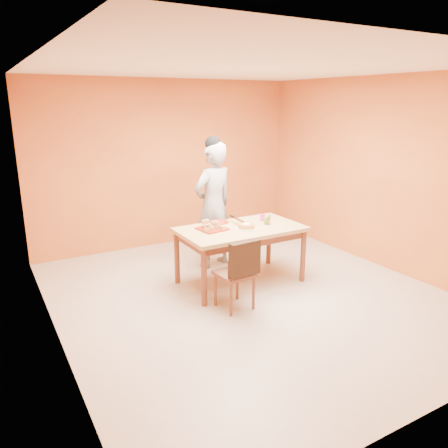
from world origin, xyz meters
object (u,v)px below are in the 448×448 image
sponge_cake (246,226)px  dining_table (241,234)px  pastry_platter (212,229)px  person (213,205)px  magenta_glass (262,218)px  dining_chair (235,272)px  checker_tin (267,216)px  egg_ornament (267,219)px  red_dinner_plate (219,222)px

sponge_cake → dining_table: bearing=112.9°
dining_table → pastry_platter: bearing=163.7°
person → magenta_glass: 0.75m
dining_chair → checker_tin: 1.44m
egg_ornament → dining_table: bearing=170.9°
red_dinner_plate → sponge_cake: 0.46m
person → magenta_glass: size_ratio=19.94×
dining_table → egg_ornament: size_ratio=12.30×
dining_table → magenta_glass: bearing=17.2°
red_dinner_plate → egg_ornament: egg_ornament is taller
magenta_glass → checker_tin: magenta_glass is taller
person → checker_tin: person is taller
red_dinner_plate → pastry_platter: bearing=-134.9°
egg_ornament → pastry_platter: bearing=165.3°
magenta_glass → checker_tin: (0.18, 0.14, -0.03)m
person → egg_ornament: size_ratio=13.88×
dining_table → egg_ornament: bearing=-5.0°
pastry_platter → sponge_cake: (0.40, -0.19, 0.03)m
egg_ornament → magenta_glass: egg_ornament is taller
magenta_glass → sponge_cake: bearing=-151.5°
red_dinner_plate → egg_ornament: (0.51, -0.38, 0.06)m
red_dinner_plate → magenta_glass: bearing=-21.3°
egg_ornament → checker_tin: egg_ornament is taller
person → checker_tin: size_ratio=20.57×
pastry_platter → magenta_glass: 0.80m
dining_table → checker_tin: 0.68m
egg_ornament → checker_tin: bearing=49.3°
dining_table → red_dinner_plate: red_dinner_plate is taller
dining_table → red_dinner_plate: (-0.12, 0.35, 0.10)m
dining_table → red_dinner_plate: 0.38m
checker_tin → pastry_platter: bearing=-170.4°
person → sponge_cake: person is taller
person → pastry_platter: (-0.36, -0.64, -0.13)m
dining_table → egg_ornament: 0.42m
pastry_platter → magenta_glass: bearing=2.1°
dining_table → magenta_glass: size_ratio=17.67×
red_dinner_plate → magenta_glass: 0.59m
dining_table → magenta_glass: 0.48m
dining_chair → pastry_platter: dining_chair is taller
pastry_platter → red_dinner_plate: bearing=45.1°
person → egg_ornament: bearing=103.0°
pastry_platter → sponge_cake: sponge_cake is taller
egg_ornament → red_dinner_plate: bearing=138.8°
magenta_glass → egg_ornament: bearing=-104.6°
sponge_cake → checker_tin: size_ratio=2.49×
checker_tin → egg_ornament: bearing=-126.6°
pastry_platter → checker_tin: (0.98, 0.17, 0.00)m
egg_ornament → magenta_glass: bearing=71.2°
egg_ornament → magenta_glass: 0.18m
pastry_platter → magenta_glass: (0.80, 0.03, 0.04)m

